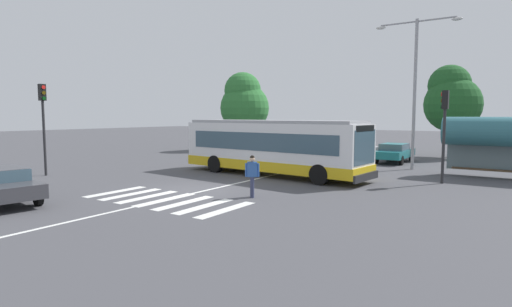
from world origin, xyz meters
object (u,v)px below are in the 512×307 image
at_px(pedestrian_crossing_street, 252,174).
at_px(background_tree_right, 452,99).
at_px(twin_arm_street_lamp, 415,78).
at_px(parked_car_teal, 394,152).
at_px(city_transit_bus, 272,147).
at_px(traffic_light_near_corner, 43,115).
at_px(traffic_light_far_corner, 444,121).
at_px(bus_stop_shelter, 494,133).
at_px(background_tree_left, 244,103).
at_px(parked_car_silver, 327,148).
at_px(foreground_sedan, 0,184).
at_px(parked_car_white, 358,150).

xyz_separation_m(pedestrian_crossing_street, background_tree_right, (3.93, 22.09, 3.65)).
bearing_deg(twin_arm_street_lamp, parked_car_teal, 121.95).
distance_m(city_transit_bus, background_tree_right, 17.86).
height_order(traffic_light_near_corner, traffic_light_far_corner, traffic_light_near_corner).
bearing_deg(traffic_light_near_corner, pedestrian_crossing_street, 6.18).
relative_size(traffic_light_near_corner, twin_arm_street_lamp, 0.55).
distance_m(pedestrian_crossing_street, bus_stop_shelter, 13.66).
xyz_separation_m(pedestrian_crossing_street, background_tree_left, (-13.86, 18.75, 3.56)).
relative_size(bus_stop_shelter, twin_arm_street_lamp, 0.54).
height_order(parked_car_teal, bus_stop_shelter, bus_stop_shelter).
xyz_separation_m(city_transit_bus, twin_arm_street_lamp, (5.86, 6.97, 4.03)).
distance_m(parked_car_silver, parked_car_teal, 5.26).
bearing_deg(traffic_light_far_corner, pedestrian_crossing_street, -125.75).
xyz_separation_m(pedestrian_crossing_street, twin_arm_street_lamp, (3.27, 12.70, 4.65)).
distance_m(parked_car_silver, bus_stop_shelter, 12.65).
distance_m(foreground_sedan, parked_car_teal, 23.73).
distance_m(parked_car_silver, background_tree_left, 10.96).
height_order(foreground_sedan, traffic_light_far_corner, traffic_light_far_corner).
xyz_separation_m(bus_stop_shelter, background_tree_right, (-3.73, 10.87, 2.20)).
relative_size(city_transit_bus, twin_arm_street_lamp, 1.24).
bearing_deg(twin_arm_street_lamp, parked_car_silver, 155.51).
bearing_deg(parked_car_teal, bus_stop_shelter, -36.10).
bearing_deg(background_tree_left, parked_car_silver, -15.54).
distance_m(pedestrian_crossing_street, background_tree_right, 22.73).
bearing_deg(foreground_sedan, parked_car_teal, 68.95).
xyz_separation_m(pedestrian_crossing_street, traffic_light_near_corner, (-12.95, -1.40, 2.39)).
bearing_deg(traffic_light_near_corner, traffic_light_far_corner, 26.72).
xyz_separation_m(foreground_sedan, background_tree_left, (-6.66, 25.06, 3.76)).
bearing_deg(traffic_light_near_corner, foreground_sedan, -40.55).
xyz_separation_m(pedestrian_crossing_street, foreground_sedan, (-7.21, -6.31, -0.20)).
distance_m(traffic_light_near_corner, traffic_light_far_corner, 20.96).
height_order(city_transit_bus, background_tree_left, background_tree_left).
distance_m(pedestrian_crossing_street, parked_car_silver, 16.47).
xyz_separation_m(pedestrian_crossing_street, parked_car_white, (-1.41, 16.09, -0.20)).
relative_size(parked_car_white, traffic_light_far_corner, 1.02).
bearing_deg(foreground_sedan, pedestrian_crossing_street, 41.20).
distance_m(foreground_sedan, background_tree_left, 26.20).
relative_size(background_tree_left, background_tree_right, 1.02).
bearing_deg(traffic_light_near_corner, city_transit_bus, 34.56).
relative_size(pedestrian_crossing_street, parked_car_silver, 0.37).
height_order(foreground_sedan, parked_car_white, same).
relative_size(foreground_sedan, bus_stop_shelter, 0.96).
height_order(city_transit_bus, bus_stop_shelter, bus_stop_shelter).
bearing_deg(traffic_light_far_corner, background_tree_right, 97.48).
bearing_deg(twin_arm_street_lamp, traffic_light_far_corner, -61.87).
relative_size(bus_stop_shelter, background_tree_right, 0.67).
distance_m(parked_car_teal, background_tree_right, 7.79).
relative_size(traffic_light_far_corner, background_tree_right, 0.62).
distance_m(parked_car_white, background_tree_right, 8.90).
height_order(bus_stop_shelter, background_tree_left, background_tree_left).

